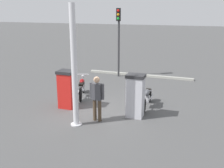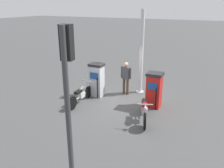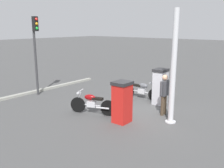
{
  "view_description": "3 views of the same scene",
  "coord_description": "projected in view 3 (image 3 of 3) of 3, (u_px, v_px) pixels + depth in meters",
  "views": [
    {
      "loc": [
        -9.39,
        -3.9,
        3.96
      ],
      "look_at": [
        0.67,
        -0.18,
        0.92
      ],
      "focal_mm": 42.5,
      "sensor_mm": 36.0,
      "label": 1
    },
    {
      "loc": [
        9.16,
        4.05,
        4.41
      ],
      "look_at": [
        0.36,
        -0.31,
        0.99
      ],
      "focal_mm": 37.34,
      "sensor_mm": 36.0,
      "label": 2
    },
    {
      "loc": [
        -5.54,
        8.48,
        3.54
      ],
      "look_at": [
        1.3,
        0.14,
        1.01
      ],
      "focal_mm": 39.52,
      "sensor_mm": 36.0,
      "label": 3
    }
  ],
  "objects": [
    {
      "name": "fuel_pump_far",
      "position": [
        122.0,
        102.0,
        9.18
      ],
      "size": [
        0.65,
        0.69,
        1.58
      ],
      "color": "red",
      "rests_on": "ground"
    },
    {
      "name": "road_edge_kerb",
      "position": [
        51.0,
        88.0,
        14.31
      ],
      "size": [
        0.25,
        6.45,
        0.12
      ],
      "color": "#9E9E93",
      "rests_on": "ground"
    },
    {
      "name": "fuel_pump_near",
      "position": [
        160.0,
        86.0,
        11.35
      ],
      "size": [
        0.59,
        0.69,
        1.66
      ],
      "color": "silver",
      "rests_on": "ground"
    },
    {
      "name": "motorcycle_near_pump",
      "position": [
        142.0,
        90.0,
        12.29
      ],
      "size": [
        2.04,
        0.56,
        0.94
      ],
      "color": "black",
      "rests_on": "ground"
    },
    {
      "name": "ground_plane",
      "position": [
        137.0,
        111.0,
        10.62
      ],
      "size": [
        120.0,
        120.0,
        0.0
      ],
      "primitive_type": "plane",
      "color": "#4C4C4C"
    },
    {
      "name": "canopy_support_pole",
      "position": [
        173.0,
        70.0,
        8.88
      ],
      "size": [
        0.4,
        0.4,
        4.17
      ],
      "color": "silver",
      "rests_on": "ground"
    },
    {
      "name": "motorcycle_far_pump",
      "position": [
        92.0,
        103.0,
        10.12
      ],
      "size": [
        1.89,
        0.86,
        0.96
      ],
      "color": "black",
      "rests_on": "ground"
    },
    {
      "name": "roadside_traffic_light",
      "position": [
        35.0,
        43.0,
        12.47
      ],
      "size": [
        0.39,
        0.27,
        4.02
      ],
      "color": "#38383A",
      "rests_on": "ground"
    },
    {
      "name": "attendant_person",
      "position": [
        164.0,
        92.0,
        9.91
      ],
      "size": [
        0.24,
        0.57,
        1.67
      ],
      "color": "#473828",
      "rests_on": "ground"
    }
  ]
}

